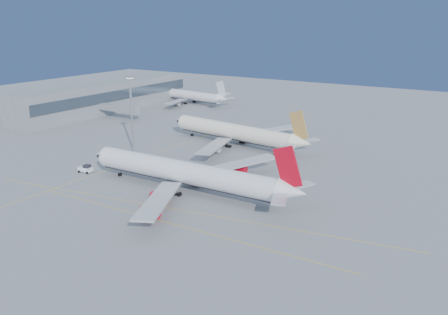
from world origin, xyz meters
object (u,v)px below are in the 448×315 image
light_mast (131,108)px  airliner_third (190,96)px  airliner_virgin (188,173)px  pushback_tug (86,169)px  airliner_etihad (236,132)px

light_mast → airliner_third: bearing=114.2°
airliner_virgin → pushback_tug: size_ratio=14.98×
airliner_third → pushback_tug: (47.37, -122.42, -3.32)m
airliner_virgin → airliner_etihad: 53.84m
pushback_tug → airliner_virgin: bearing=-3.8°
light_mast → airliner_etihad: bearing=44.3°
airliner_virgin → light_mast: 50.43m
pushback_tug → light_mast: size_ratio=0.18×
airliner_virgin → airliner_third: size_ratio=1.30×
airliner_virgin → light_mast: light_mast is taller
airliner_etihad → pushback_tug: bearing=-104.3°
airliner_etihad → light_mast: size_ratio=2.40×
airliner_third → airliner_etihad: bearing=-35.2°
airliner_virgin → airliner_etihad: airliner_virgin is taller
pushback_tug → light_mast: 31.51m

